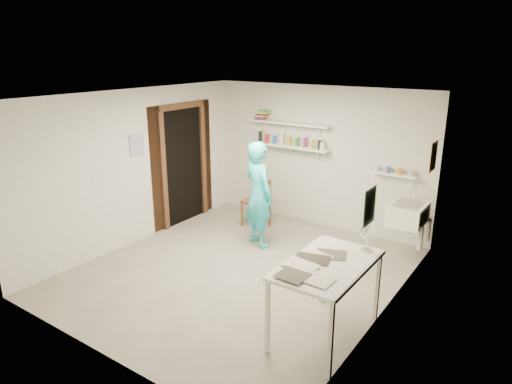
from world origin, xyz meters
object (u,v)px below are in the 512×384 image
Objects in this scene: belfast_sink at (408,214)px; wall_clock at (261,173)px; man at (259,194)px; work_table at (326,300)px; wooden_chair at (256,202)px; desk_lamp at (368,232)px.

wall_clock is (-2.14, -0.58, 0.40)m from belfast_sink.
belfast_sink is at bearing -135.55° from man.
work_table is at bearing 164.15° from man.
belfast_sink is 2.55m from wooden_chair.
wall_clock is 2.59m from desk_lamp.
work_table is (-0.11, -2.38, -0.27)m from belfast_sink.
wall_clock is 1.86× the size of desk_lamp.
man is at bearing 140.59° from work_table.
desk_lamp reaches higher than belfast_sink.
man reaches higher than belfast_sink.
wall_clock is 0.33× the size of wooden_chair.
belfast_sink is 1.91m from desk_lamp.
wooden_chair is (-0.39, 0.41, -0.66)m from wall_clock.
wall_clock is at bearing -42.89° from man.
belfast_sink is 2.20m from man.
man is 2.55m from work_table.
wall_clock is 0.23× the size of work_table.
wall_clock is at bearing 150.15° from desk_lamp.
man reaches higher than wooden_chair.
wall_clock is at bearing -164.79° from belfast_sink.
man reaches higher than wall_clock.
wall_clock is at bearing -37.40° from wooden_chair.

